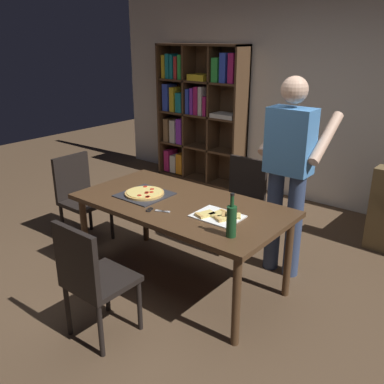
{
  "coord_description": "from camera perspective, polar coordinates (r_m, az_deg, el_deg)",
  "views": [
    {
      "loc": [
        2.08,
        -2.45,
        2.04
      ],
      "look_at": [
        0.0,
        0.15,
        0.8
      ],
      "focal_mm": 39.24,
      "sensor_mm": 36.0,
      "label": 1
    }
  ],
  "objects": [
    {
      "name": "chair_left_end",
      "position": [
        4.51,
        -15.05,
        -0.13
      ],
      "size": [
        0.42,
        0.42,
        0.9
      ],
      "color": "black",
      "rests_on": "ground_plane"
    },
    {
      "name": "pepperoni_pizza_on_tray",
      "position": [
        3.64,
        -6.47,
        -0.22
      ],
      "size": [
        0.4,
        0.4,
        0.04
      ],
      "color": "#2D2D33",
      "rests_on": "dining_table"
    },
    {
      "name": "chair_near_camera",
      "position": [
        2.99,
        -13.58,
        -10.98
      ],
      "size": [
        0.42,
        0.42,
        0.9
      ],
      "color": "black",
      "rests_on": "ground_plane"
    },
    {
      "name": "pizza_slices_on_towel",
      "position": [
        3.19,
        3.63,
        -3.25
      ],
      "size": [
        0.36,
        0.28,
        0.03
      ],
      "color": "white",
      "rests_on": "dining_table"
    },
    {
      "name": "back_wall",
      "position": [
        5.5,
        16.6,
        12.89
      ],
      "size": [
        6.4,
        0.1,
        2.8
      ],
      "primitive_type": "cube",
      "color": "silver",
      "rests_on": "ground_plane"
    },
    {
      "name": "chair_far_side",
      "position": [
        4.27,
        6.73,
        -0.7
      ],
      "size": [
        0.42,
        0.42,
        0.9
      ],
      "color": "black",
      "rests_on": "ground_plane"
    },
    {
      "name": "person_serving_pizza",
      "position": [
        3.66,
        13.05,
        3.36
      ],
      "size": [
        0.55,
        0.54,
        1.75
      ],
      "color": "#38476B",
      "rests_on": "ground_plane"
    },
    {
      "name": "wine_bottle",
      "position": [
        2.86,
        5.39,
        -3.87
      ],
      "size": [
        0.07,
        0.07,
        0.32
      ],
      "color": "#194723",
      "rests_on": "dining_table"
    },
    {
      "name": "bookshelf",
      "position": [
        6.2,
        0.8,
        10.97
      ],
      "size": [
        1.4,
        0.35,
        1.95
      ],
      "color": "#513823",
      "rests_on": "ground_plane"
    },
    {
      "name": "ground_plane",
      "position": [
        3.81,
        -1.44,
        -11.98
      ],
      "size": [
        12.0,
        12.0,
        0.0
      ],
      "primitive_type": "plane",
      "color": "brown"
    },
    {
      "name": "kitchen_scissors",
      "position": [
        3.31,
        -5.17,
        -2.47
      ],
      "size": [
        0.2,
        0.12,
        0.01
      ],
      "color": "silver",
      "rests_on": "dining_table"
    },
    {
      "name": "dining_table",
      "position": [
        3.49,
        -1.54,
        -2.51
      ],
      "size": [
        1.79,
        0.93,
        0.75
      ],
      "color": "#4C331E",
      "rests_on": "ground_plane"
    }
  ]
}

